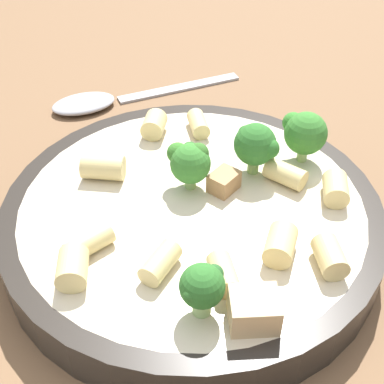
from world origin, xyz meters
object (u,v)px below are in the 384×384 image
broccoli_floret_2 (200,287)px  rigatoni_3 (285,174)px  pasta_bowl (192,217)px  spoon (109,99)px  rigatoni_6 (223,274)px  rigatoni_7 (160,263)px  rigatoni_1 (103,167)px  broccoli_floret_3 (303,132)px  broccoli_floret_1 (256,145)px  rigatoni_9 (154,125)px  rigatoni_2 (89,243)px  rigatoni_5 (330,257)px  rigatoni_0 (280,245)px  rigatoni_8 (336,190)px  chicken_chunk_1 (254,310)px  chicken_chunk_0 (224,182)px  broccoli_floret_0 (184,161)px  rigatoni_4 (198,124)px  rigatoni_10 (72,268)px

broccoli_floret_2 → rigatoni_3: 0.12m
pasta_bowl → spoon: bearing=110.4°
rigatoni_6 → rigatoni_7: (-0.03, 0.01, -0.00)m
rigatoni_1 → broccoli_floret_3: bearing=5.5°
rigatoni_3 → rigatoni_6: size_ratio=1.12×
broccoli_floret_1 → rigatoni_9: 0.09m
rigatoni_2 → rigatoni_6: rigatoni_6 is taller
broccoli_floret_1 → rigatoni_2: (-0.11, -0.07, -0.02)m
rigatoni_2 → spoon: 0.22m
rigatoni_7 → rigatoni_5: bearing=-1.1°
rigatoni_0 → rigatoni_8: size_ratio=1.05×
rigatoni_2 → rigatoni_9: rigatoni_9 is taller
broccoli_floret_2 → broccoli_floret_3: 0.15m
rigatoni_6 → chicken_chunk_1: (0.01, -0.03, 0.00)m
broccoli_floret_2 → rigatoni_9: bearing=97.7°
rigatoni_1 → chicken_chunk_0: 0.08m
pasta_bowl → broccoli_floret_1: bearing=34.7°
pasta_bowl → rigatoni_7: size_ratio=9.43×
rigatoni_7 → rigatoni_9: bearing=91.1°
broccoli_floret_2 → rigatoni_1: broccoli_floret_2 is taller
pasta_bowl → rigatoni_8: (0.09, -0.00, 0.02)m
broccoli_floret_0 → rigatoni_6: 0.09m
broccoli_floret_3 → rigatoni_1: bearing=-174.5°
rigatoni_9 → spoon: bearing=113.7°
broccoli_floret_0 → rigatoni_0: bearing=-52.2°
rigatoni_0 → rigatoni_4: size_ratio=0.96×
broccoli_floret_3 → rigatoni_9: broccoli_floret_3 is taller
broccoli_floret_1 → rigatoni_6: size_ratio=1.54×
rigatoni_2 → rigatoni_10: (-0.01, -0.02, 0.00)m
rigatoni_5 → chicken_chunk_0: (-0.05, 0.07, -0.00)m
rigatoni_4 → spoon: bearing=128.5°
broccoli_floret_0 → spoon: size_ratio=0.18×
pasta_bowl → rigatoni_3: bearing=15.9°
rigatoni_1 → rigatoni_10: (-0.01, -0.09, 0.00)m
rigatoni_0 → rigatoni_4: 0.14m
rigatoni_8 → chicken_chunk_1: size_ratio=0.92×
rigatoni_7 → rigatoni_4: bearing=77.6°
broccoli_floret_2 → broccoli_floret_3: (0.08, 0.13, 0.00)m
broccoli_floret_1 → rigatoni_10: broccoli_floret_1 is taller
rigatoni_2 → spoon: rigatoni_2 is taller
rigatoni_5 → rigatoni_2: bearing=171.6°
rigatoni_0 → rigatoni_10: size_ratio=1.07×
chicken_chunk_1 → broccoli_floret_1: bearing=81.4°
rigatoni_4 → broccoli_floret_1: bearing=-56.6°
rigatoni_8 → rigatoni_7: bearing=-154.4°
pasta_bowl → broccoli_floret_2: bearing=-90.8°
rigatoni_3 → rigatoni_6: bearing=-120.8°
broccoli_floret_0 → broccoli_floret_1: size_ratio=0.88×
broccoli_floret_3 → spoon: size_ratio=0.21×
rigatoni_5 → rigatoni_10: rigatoni_10 is taller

